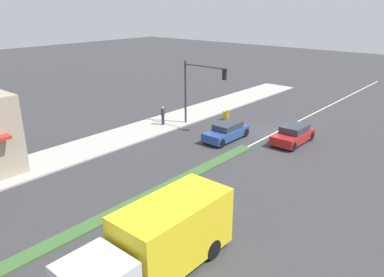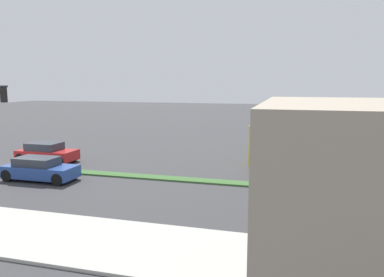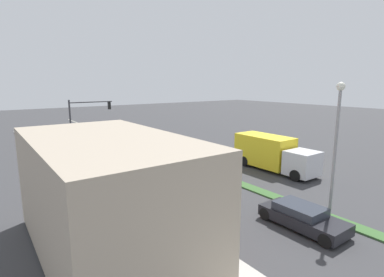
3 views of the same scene
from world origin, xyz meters
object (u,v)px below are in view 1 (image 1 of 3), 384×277
Objects in this scene: warning_aframe_sign at (226,115)px; delivery_truck at (158,242)px; pedestrian at (163,115)px; coupe_blue at (226,132)px; hatchback_red at (293,135)px; traffic_signal_main at (198,83)px.

warning_aframe_sign is 21.92m from delivery_truck.
pedestrian is 0.22× the size of delivery_truck.
pedestrian is at bearing 6.71° from coupe_blue.
coupe_blue is at bearing 125.85° from warning_aframe_sign.
hatchback_red reaches higher than coupe_blue.
pedestrian is (2.50, 1.85, -2.90)m from traffic_signal_main.
warning_aframe_sign is (-0.67, -3.40, -3.47)m from traffic_signal_main.
delivery_truck is at bearing 116.04° from coupe_blue.
coupe_blue is 1.04× the size of hatchback_red.
hatchback_red is at bearing -161.80° from pedestrian.
pedestrian is at bearing 58.91° from warning_aframe_sign.
delivery_truck is at bearing 118.52° from warning_aframe_sign.
hatchback_red is at bearing -147.51° from coupe_blue.
coupe_blue is at bearing -63.96° from delivery_truck.
coupe_blue is (-6.42, -0.76, -0.34)m from pedestrian.
traffic_signal_main reaches higher than hatchback_red.
traffic_signal_main is 5.21m from coupe_blue.
warning_aframe_sign is at bearing -54.15° from coupe_blue.
traffic_signal_main reaches higher than coupe_blue.
coupe_blue is 5.22m from hatchback_red.
pedestrian is 0.39× the size of coupe_blue.
warning_aframe_sign is 7.84m from hatchback_red.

